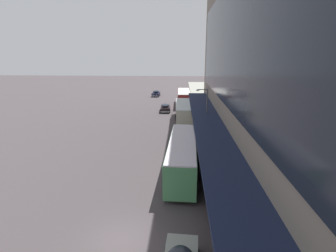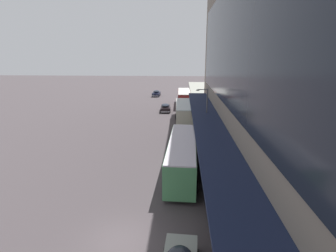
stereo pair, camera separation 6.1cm
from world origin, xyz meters
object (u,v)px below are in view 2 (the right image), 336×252
Objects in this scene: sedan_far_back at (156,93)px; fire_hydrant at (230,224)px; transit_bus_kerbside_rear at (184,97)px; sedan_trailing_near at (165,108)px; transit_bus_kerbside_front at (184,113)px; sedan_lead_near at (185,93)px; transit_bus_kerbside_far at (182,155)px; street_lamp at (205,110)px; pedestrian_at_kerb at (231,179)px.

sedan_far_back is 6.13× the size of fire_hydrant.
sedan_trailing_near is at bearing -119.56° from transit_bus_kerbside_rear.
fire_hydrant is at bearing -79.82° from sedan_trailing_near.
sedan_lead_near is (0.52, 30.12, -1.18)m from transit_bus_kerbside_front.
transit_bus_kerbside_front reaches higher than sedan_far_back.
transit_bus_kerbside_far is at bearing 110.45° from fire_hydrant.
street_lamp is (2.47, -23.50, 2.14)m from transit_bus_kerbside_rear.
sedan_trailing_near is at bearing 96.89° from transit_bus_kerbside_far.
transit_bus_kerbside_front is 2.17× the size of sedan_lead_near.
transit_bus_kerbside_rear reaches higher than fire_hydrant.
fire_hydrant is (2.29, -55.45, -0.26)m from sedan_lead_near.
transit_bus_kerbside_front is 29.29m from sedan_far_back.
street_lamp is at bearing -74.98° from sedan_far_back.
transit_bus_kerbside_front reaches higher than transit_bus_kerbside_far.
street_lamp is at bearing 73.69° from transit_bus_kerbside_far.
transit_bus_kerbside_far is (-0.22, -17.19, -0.13)m from transit_bus_kerbside_front.
pedestrian_at_kerb reaches higher than fire_hydrant.
transit_bus_kerbside_far reaches higher than transit_bus_kerbside_rear.
transit_bus_kerbside_front is at bearing -76.06° from sedan_far_back.
sedan_far_back is 0.66× the size of street_lamp.
transit_bus_kerbside_rear is (0.13, 15.94, -0.14)m from transit_bus_kerbside_front.
sedan_lead_near is at bearing 79.01° from sedan_trailing_near.
pedestrian_at_kerb is 4.86m from fire_hydrant.
sedan_far_back is 0.98× the size of sedan_trailing_near.
sedan_trailing_near is at bearing 109.78° from transit_bus_kerbside_front.
pedestrian_at_kerb is (10.71, -49.00, 0.42)m from sedan_far_back.
street_lamp is at bearing 90.72° from fire_hydrant.
street_lamp is (-1.06, 13.03, 2.76)m from pedestrian_at_kerb.
transit_bus_kerbside_rear is 15.09× the size of fire_hydrant.
pedestrian_at_kerb is at bearing -84.48° from transit_bus_kerbside_rear.
sedan_trailing_near is (-3.24, 26.80, -1.05)m from transit_bus_kerbside_far.
pedestrian_at_kerb is at bearing -41.27° from transit_bus_kerbside_far.
transit_bus_kerbside_front is 25.53m from fire_hydrant.
street_lamp is at bearing -71.05° from transit_bus_kerbside_front.
sedan_far_back is 2.31× the size of pedestrian_at_kerb.
street_lamp reaches higher than sedan_far_back.
transit_bus_kerbside_rear is at bearing 89.40° from transit_bus_kerbside_far.
street_lamp is 9.25× the size of fire_hydrant.
transit_bus_kerbside_far reaches higher than fire_hydrant.
transit_bus_kerbside_front is at bearing -91.00° from sedan_lead_near.
sedan_lead_near is at bearing 88.40° from transit_bus_kerbside_rear.
transit_bus_kerbside_rear is 2.46× the size of sedan_far_back.
pedestrian_at_kerb reaches higher than sedan_lead_near.
sedan_lead_near is 50.81m from pedestrian_at_kerb.
fire_hydrant is (9.87, -53.74, -0.27)m from sedan_far_back.
transit_bus_kerbside_rear is 33.13m from transit_bus_kerbside_far.
transit_bus_kerbside_front reaches higher than fire_hydrant.
fire_hydrant is (0.22, -17.77, -3.45)m from street_lamp.
sedan_lead_near is 6.80× the size of fire_hydrant.
sedan_trailing_near is 31.04m from pedestrian_at_kerb.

